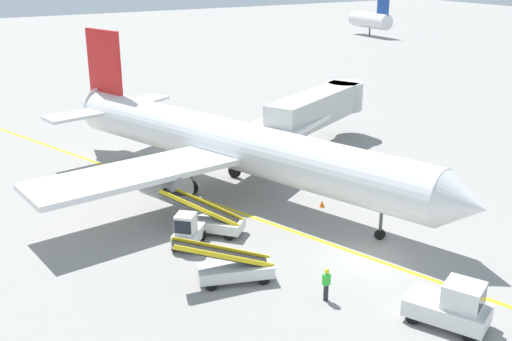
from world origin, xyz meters
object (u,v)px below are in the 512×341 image
Objects in this scene: jet_bridge at (322,106)px; pushback_tug at (452,306)px; safety_cone_nose_left at (326,170)px; safety_cone_nose_right at (37,207)px; belt_loader_aft_hold at (210,220)px; airliner at (228,144)px; baggage_cart_loaded at (387,191)px; baggage_tug_near_wing at (188,232)px; safety_cone_wingtip_right at (322,204)px; belt_loader_forward_hold at (233,267)px; safety_cone_wingtip_left at (257,159)px; ground_crew_marshaller at (326,283)px.

pushback_tug is (-11.00, -25.01, -2.55)m from jet_bridge.
safety_cone_nose_left is at bearing 69.33° from pushback_tug.
belt_loader_aft_hold is at bearing -46.82° from safety_cone_nose_right.
belt_loader_aft_hold is (-5.04, 14.14, -0.22)m from pushback_tug.
baggage_cart_loaded is at bearing -37.73° from airliner.
safety_cone_wingtip_right is (10.00, 0.87, -0.71)m from baggage_tug_near_wing.
belt_loader_forward_hold is 1.46× the size of baggage_cart_loaded.
safety_cone_wingtip_left is (-3.73, 11.18, -0.25)m from baggage_cart_loaded.
belt_loader_aft_hold is at bearing 75.17° from belt_loader_forward_hold.
pushback_tug is (0.83, -19.72, -2.42)m from airliner.
belt_loader_forward_hold is 15.98m from safety_cone_nose_right.
safety_cone_nose_right is (-21.06, 9.83, -0.25)m from baggage_cart_loaded.
safety_cone_nose_left and safety_cone_wingtip_right have the same top height.
jet_bridge is 24.38m from belt_loader_forward_hold.
baggage_cart_loaded is 8.04× the size of safety_cone_wingtip_right.
safety_cone_nose_left is at bearing -4.29° from airliner.
pushback_tug is 15.01m from belt_loader_aft_hold.
airliner is at bearing 92.40° from pushback_tug.
pushback_tug is at bearing -102.37° from safety_cone_wingtip_right.
airliner is 7.48m from belt_loader_aft_hold.
safety_cone_nose_left is at bearing 22.11° from belt_loader_aft_hold.
safety_cone_wingtip_right is (-1.05, -10.27, 0.00)m from safety_cone_wingtip_left.
pushback_tug is at bearing -59.94° from safety_cone_nose_right.
baggage_tug_near_wing is at bearing -132.58° from airliner.
ground_crew_marshaller reaches higher than safety_cone_wingtip_left.
jet_bridge is 12.77m from baggage_cart_loaded.
baggage_tug_near_wing is (-6.12, -6.66, -2.49)m from airliner.
safety_cone_wingtip_right is at bearing -56.16° from airliner.
baggage_cart_loaded is at bearing -0.16° from baggage_tug_near_wing.
jet_bridge is 14.03m from safety_cone_wingtip_right.
pushback_tug is 15.21m from baggage_cart_loaded.
baggage_tug_near_wing reaches higher than baggage_cart_loaded.
baggage_tug_near_wing is 6.02× the size of safety_cone_wingtip_right.
ground_crew_marshaller reaches higher than safety_cone_nose_right.
safety_cone_nose_right is at bearing 165.80° from airliner.
airliner is 8.42× the size of pushback_tug.
airliner is 19.89m from pushback_tug.
jet_bridge reaches higher than safety_cone_nose_left.
baggage_cart_loaded is (7.83, 13.03, -0.53)m from pushback_tug.
ground_crew_marshaller reaches higher than safety_cone_nose_left.
safety_cone_wingtip_left is (4.11, 24.20, -0.77)m from pushback_tug.
safety_cone_nose_right is at bearing 133.18° from belt_loader_aft_hold.
safety_cone_nose_right is 1.00× the size of safety_cone_wingtip_right.
airliner reaches higher than safety_cone_nose_right.
airliner is at bearing 63.18° from belt_loader_forward_hold.
safety_cone_wingtip_left is 10.32m from safety_cone_wingtip_right.
belt_loader_forward_hold is 15.16m from baggage_cart_loaded.
jet_bridge is at bearing 24.06° from airliner.
ground_crew_marshaller is at bearing -62.33° from safety_cone_nose_right.
belt_loader_forward_hold reaches higher than safety_cone_nose_left.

